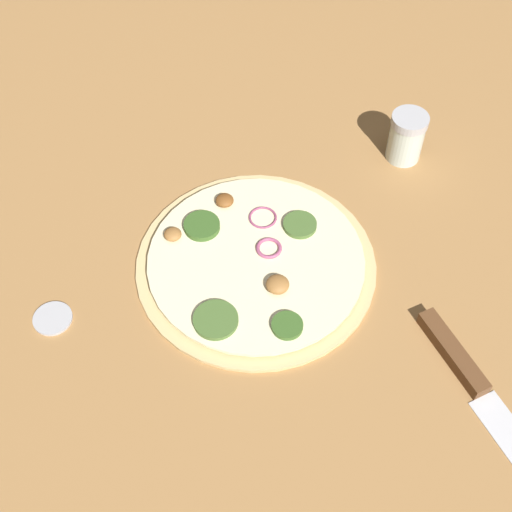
% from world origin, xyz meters
% --- Properties ---
extents(ground_plane, '(3.00, 3.00, 0.00)m').
position_xyz_m(ground_plane, '(0.00, 0.00, 0.00)').
color(ground_plane, '#9E703F').
extents(pizza, '(0.30, 0.30, 0.03)m').
position_xyz_m(pizza, '(-0.00, -0.00, 0.01)').
color(pizza, '#D6B77A').
rests_on(pizza, ground_plane).
extents(knife, '(0.34, 0.13, 0.02)m').
position_xyz_m(knife, '(0.30, 0.06, 0.01)').
color(knife, silver).
rests_on(knife, ground_plane).
extents(spice_jar, '(0.05, 0.05, 0.07)m').
position_xyz_m(spice_jar, '(-0.00, 0.28, 0.04)').
color(spice_jar, silver).
rests_on(spice_jar, ground_plane).
extents(loose_cap, '(0.05, 0.05, 0.01)m').
position_xyz_m(loose_cap, '(-0.11, -0.23, 0.00)').
color(loose_cap, '#B2B2B7').
rests_on(loose_cap, ground_plane).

